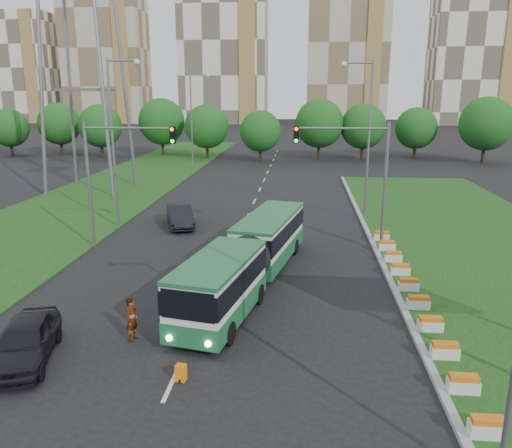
# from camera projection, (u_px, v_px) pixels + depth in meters

# --- Properties ---
(ground) EXTENTS (360.00, 360.00, 0.00)m
(ground) POSITION_uv_depth(u_px,v_px,m) (270.00, 313.00, 22.56)
(ground) COLOR black
(ground) RESTS_ON ground
(grass_median) EXTENTS (14.00, 60.00, 0.15)m
(grass_median) POSITION_uv_depth(u_px,v_px,m) (501.00, 262.00, 29.10)
(grass_median) COLOR #183F12
(grass_median) RESTS_ON ground
(median_kerb) EXTENTS (0.30, 60.00, 0.18)m
(median_kerb) POSITION_uv_depth(u_px,v_px,m) (380.00, 259.00, 29.71)
(median_kerb) COLOR #979797
(median_kerb) RESTS_ON ground
(left_verge) EXTENTS (12.00, 110.00, 0.10)m
(left_verge) POSITION_uv_depth(u_px,v_px,m) (101.00, 196.00, 48.23)
(left_verge) COLOR #183F12
(left_verge) RESTS_ON ground
(lane_markings) EXTENTS (0.20, 100.00, 0.01)m
(lane_markings) POSITION_uv_depth(u_px,v_px,m) (250.00, 211.00, 42.10)
(lane_markings) COLOR silver
(lane_markings) RESTS_ON ground
(flower_planters) EXTENTS (1.10, 20.30, 0.60)m
(flower_planters) POSITION_uv_depth(u_px,v_px,m) (413.00, 293.00, 23.69)
(flower_planters) COLOR silver
(flower_planters) RESTS_ON grass_median
(traffic_mast_median) EXTENTS (5.76, 0.32, 8.00)m
(traffic_mast_median) POSITION_uv_depth(u_px,v_px,m) (359.00, 166.00, 30.42)
(traffic_mast_median) COLOR slate
(traffic_mast_median) RESTS_ON ground
(traffic_mast_left) EXTENTS (5.76, 0.32, 8.00)m
(traffic_mast_left) POSITION_uv_depth(u_px,v_px,m) (113.00, 165.00, 30.80)
(traffic_mast_left) COLOR slate
(traffic_mast_left) RESTS_ON ground
(street_lamps) EXTENTS (36.00, 60.00, 12.00)m
(street_lamps) POSITION_uv_depth(u_px,v_px,m) (233.00, 154.00, 30.95)
(street_lamps) COLOR slate
(street_lamps) RESTS_ON ground
(tree_line) EXTENTS (120.00, 8.00, 9.00)m
(tree_line) POSITION_uv_depth(u_px,v_px,m) (362.00, 130.00, 73.53)
(tree_line) COLOR #174E14
(tree_line) RESTS_ON ground
(apartment_tower_west) EXTENTS (26.00, 15.00, 48.00)m
(apartment_tower_west) POSITION_uv_depth(u_px,v_px,m) (106.00, 49.00, 166.76)
(apartment_tower_west) COLOR #BEB599
(apartment_tower_west) RESTS_ON ground
(apartment_tower_cwest) EXTENTS (28.00, 15.00, 52.00)m
(apartment_tower_cwest) POSITION_uv_depth(u_px,v_px,m) (224.00, 42.00, 162.71)
(apartment_tower_cwest) COLOR #ECE8CD
(apartment_tower_cwest) RESTS_ON ground
(apartment_tower_ceast) EXTENTS (25.00, 15.00, 50.00)m
(apartment_tower_ceast) POSITION_uv_depth(u_px,v_px,m) (347.00, 44.00, 159.43)
(apartment_tower_ceast) COLOR #BEB599
(apartment_tower_ceast) RESTS_ON ground
(apartment_tower_east) EXTENTS (27.00, 15.00, 47.00)m
(apartment_tower_east) POSITION_uv_depth(u_px,v_px,m) (476.00, 48.00, 156.26)
(apartment_tower_east) COLOR #ECE8CD
(apartment_tower_east) RESTS_ON ground
(midrise_west) EXTENTS (22.00, 14.00, 36.00)m
(midrise_west) POSITION_uv_depth(u_px,v_px,m) (22.00, 69.00, 170.93)
(midrise_west) COLOR #ECE8CD
(midrise_west) RESTS_ON ground
(articulated_bus) EXTENTS (2.38, 15.29, 2.52)m
(articulated_bus) POSITION_uv_depth(u_px,v_px,m) (247.00, 257.00, 25.47)
(articulated_bus) COLOR silver
(articulated_bus) RESTS_ON ground
(car_left_near) EXTENTS (3.04, 5.04, 1.61)m
(car_left_near) POSITION_uv_depth(u_px,v_px,m) (25.00, 341.00, 18.34)
(car_left_near) COLOR black
(car_left_near) RESTS_ON ground
(car_left_far) EXTENTS (3.21, 5.13, 1.60)m
(car_left_far) POSITION_uv_depth(u_px,v_px,m) (180.00, 216.00, 37.11)
(car_left_far) COLOR black
(car_left_far) RESTS_ON ground
(pedestrian) EXTENTS (0.58, 0.74, 1.81)m
(pedestrian) POSITION_uv_depth(u_px,v_px,m) (132.00, 319.00, 19.87)
(pedestrian) COLOR gray
(pedestrian) RESTS_ON ground
(shopping_trolley) EXTENTS (0.35, 0.36, 0.59)m
(shopping_trolley) POSITION_uv_depth(u_px,v_px,m) (181.00, 373.00, 17.17)
(shopping_trolley) COLOR orange
(shopping_trolley) RESTS_ON ground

